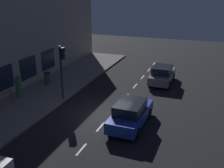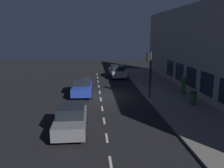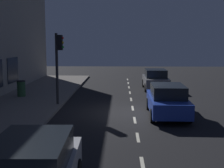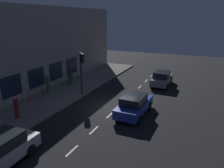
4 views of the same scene
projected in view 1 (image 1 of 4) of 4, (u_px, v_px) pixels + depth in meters
ground_plane at (110, 116)px, 18.02m from camera, size 60.00×60.00×0.00m
sidewalk at (31, 102)px, 20.04m from camera, size 4.50×32.00×0.15m
lane_centre_line at (115, 110)px, 18.90m from camera, size 0.12×27.20×0.01m
traffic_light at (62, 64)px, 19.57m from camera, size 0.50×0.32×4.00m
parked_car_1 at (162, 75)px, 23.93m from camera, size 1.85×4.02×1.58m
parked_car_2 at (131, 114)px, 16.58m from camera, size 1.93×4.36×1.58m
pedestrian_1 at (18, 86)px, 20.59m from camera, size 0.55×0.55×1.77m
trash_bin at (47, 78)px, 23.39m from camera, size 0.55×0.55×1.03m
red_railing at (2, 98)px, 18.72m from camera, size 0.05×1.86×0.97m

